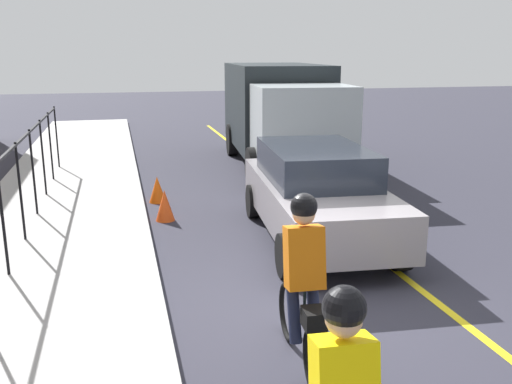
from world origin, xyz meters
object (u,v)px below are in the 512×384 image
object	(u,v)px
box_truck_background	(280,110)
traffic_cone_near	(157,189)
cyclist_lead	(303,285)
traffic_cone_far	(165,205)
parked_sedan_rear	(317,192)

from	to	relation	value
box_truck_background	traffic_cone_near	size ratio (longest dim) A/B	12.32
traffic_cone_near	cyclist_lead	bearing A→B (deg)	-172.37
box_truck_background	traffic_cone_far	xyz separation A→B (m)	(-4.55, 3.60, -1.25)
cyclist_lead	parked_sedan_rear	xyz separation A→B (m)	(3.78, -1.53, -0.09)
traffic_cone_near	traffic_cone_far	distance (m)	1.38
cyclist_lead	parked_sedan_rear	bearing A→B (deg)	-18.33
traffic_cone_far	parked_sedan_rear	bearing A→B (deg)	-125.21
box_truck_background	parked_sedan_rear	bearing A→B (deg)	-5.83
traffic_cone_near	parked_sedan_rear	bearing A→B (deg)	-141.50
parked_sedan_rear	traffic_cone_far	bearing A→B (deg)	-120.41
parked_sedan_rear	traffic_cone_near	world-z (taller)	parked_sedan_rear
traffic_cone_far	box_truck_background	bearing A→B (deg)	-38.39
cyclist_lead	traffic_cone_near	distance (m)	6.94
parked_sedan_rear	cyclist_lead	bearing A→B (deg)	-17.20
cyclist_lead	parked_sedan_rear	world-z (taller)	cyclist_lead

